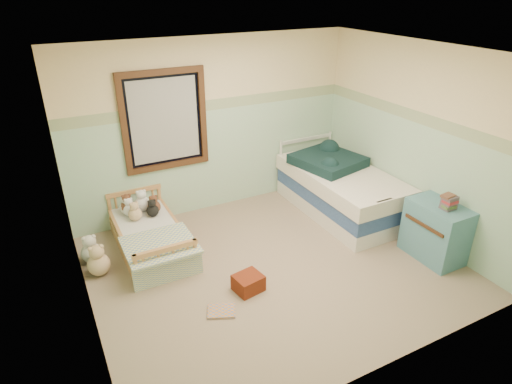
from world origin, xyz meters
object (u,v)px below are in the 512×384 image
twin_bed_frame (339,205)px  floor_book (221,311)px  toddler_bed_frame (151,242)px  dresser (436,231)px  red_pillow (248,283)px  plush_floor_cream (91,253)px  plush_floor_tan (99,265)px

twin_bed_frame → floor_book: (-2.45, -1.21, -0.10)m
toddler_bed_frame → dresser: (3.09, -1.79, 0.27)m
dresser → toddler_bed_frame: bearing=149.9°
twin_bed_frame → red_pillow: bearing=-153.5°
floor_book → plush_floor_cream: bearing=147.6°
twin_bed_frame → red_pillow: 2.27m
plush_floor_tan → twin_bed_frame: plush_floor_tan is taller
twin_bed_frame → floor_book: bearing=-153.7°
red_pillow → dresser: bearing=-11.3°
toddler_bed_frame → plush_floor_cream: bearing=175.0°
plush_floor_cream → plush_floor_tan: size_ratio=0.93×
plush_floor_cream → red_pillow: plush_floor_cream is taller
dresser → twin_bed_frame: bearing=101.9°
plush_floor_cream → dresser: dresser is taller
plush_floor_tan → plush_floor_cream: bearing=96.8°
plush_floor_cream → plush_floor_tan: plush_floor_tan is taller
toddler_bed_frame → plush_floor_tan: (-0.69, -0.25, 0.04)m
twin_bed_frame → floor_book: twin_bed_frame is taller
dresser → plush_floor_tan: bearing=157.8°
plush_floor_cream → twin_bed_frame: size_ratio=0.13×
dresser → red_pillow: size_ratio=2.39×
dresser → floor_book: size_ratio=2.50×
floor_book → twin_bed_frame: bearing=50.3°
dresser → floor_book: 2.80m
dresser → red_pillow: 2.41m
toddler_bed_frame → red_pillow: 1.51m
red_pillow → plush_floor_tan: bearing=143.1°
dresser → red_pillow: (-2.35, 0.47, -0.27)m
toddler_bed_frame → plush_floor_tan: bearing=-160.3°
twin_bed_frame → dresser: dresser is taller
red_pillow → floor_book: bearing=-154.6°
twin_bed_frame → dresser: bearing=-78.1°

